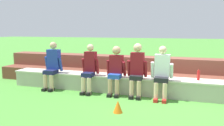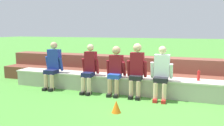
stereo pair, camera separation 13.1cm
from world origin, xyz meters
The scene contains 10 objects.
ground_plane centered at (0.00, 0.00, 0.00)m, with size 80.00×80.00×0.00m, color #4C9338.
stone_seating_wall centered at (0.00, 0.27, 0.26)m, with size 9.05×0.58×0.48m.
brick_bleachers centered at (0.00, 1.36, 0.36)m, with size 11.37×1.23×0.87m.
person_far_left centered at (-3.18, 0.02, 0.74)m, with size 0.55×0.58×1.40m.
person_left_of_center centered at (-1.98, -0.01, 0.70)m, with size 0.49×0.58×1.36m.
person_center centered at (-1.22, 0.00, 0.71)m, with size 0.53×0.53×1.32m.
person_right_of_center centered at (-0.64, -0.02, 0.75)m, with size 0.52×0.50×1.41m.
person_far_right centered at (0.00, -0.04, 0.71)m, with size 0.56×0.54×1.35m.
water_bottle_mid_right centered at (0.89, 0.32, 0.60)m, with size 0.07×0.07×0.27m.
sports_cone centered at (-0.80, -1.25, 0.13)m, with size 0.20×0.20×0.26m, color orange.
Camera 2 is at (0.54, -5.50, 1.76)m, focal length 35.00 mm.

